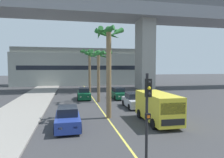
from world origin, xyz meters
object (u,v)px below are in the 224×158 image
object	(u,v)px
car_queue_fourth	(68,118)
traffic_light_median_near	(147,109)
car_queue_front	(84,94)
car_queue_second	(133,101)
car_queue_third	(118,94)
delivery_van	(157,107)
palm_tree_mid_median	(90,59)
palm_tree_far_median	(98,60)
palm_tree_near_median	(109,50)

from	to	relation	value
car_queue_fourth	traffic_light_median_near	distance (m)	7.89
car_queue_front	car_queue_second	size ratio (longest dim) A/B	1.00
car_queue_front	traffic_light_median_near	distance (m)	19.94
car_queue_third	delivery_van	distance (m)	12.38
car_queue_fourth	palm_tree_mid_median	distance (m)	20.07
car_queue_front	car_queue_third	bearing A→B (deg)	-6.61
palm_tree_far_median	car_queue_third	bearing A→B (deg)	34.30
delivery_van	palm_tree_near_median	xyz separation A→B (m)	(-3.53, 2.23, 4.65)
car_queue_front	palm_tree_far_median	world-z (taller)	palm_tree_far_median
car_queue_third	car_queue_fourth	bearing A→B (deg)	-118.91
delivery_van	traffic_light_median_near	size ratio (longest dim) A/B	1.26
car_queue_third	palm_tree_far_median	bearing A→B (deg)	-145.70
car_queue_second	traffic_light_median_near	world-z (taller)	traffic_light_median_near
palm_tree_mid_median	palm_tree_far_median	world-z (taller)	palm_tree_mid_median
car_queue_front	car_queue_second	world-z (taller)	same
palm_tree_mid_median	car_queue_second	bearing A→B (deg)	-74.59
car_queue_fourth	palm_tree_far_median	xyz separation A→B (m)	(3.74, 10.28, 4.59)
palm_tree_near_median	delivery_van	bearing A→B (deg)	-32.29
car_queue_fourth	palm_tree_mid_median	size ratio (longest dim) A/B	0.55
delivery_van	car_queue_third	bearing A→B (deg)	90.86
car_queue_fourth	delivery_van	bearing A→B (deg)	0.23
car_queue_front	car_queue_third	xyz separation A→B (m)	(4.79, -0.55, 0.00)
car_queue_third	palm_tree_far_median	size ratio (longest dim) A/B	0.63
car_queue_second	traffic_light_median_near	distance (m)	13.70
car_queue_second	palm_tree_far_median	world-z (taller)	palm_tree_far_median
car_queue_front	car_queue_fourth	distance (m)	13.11
car_queue_second	car_queue_third	bearing A→B (deg)	91.76
car_queue_fourth	delivery_van	xyz separation A→B (m)	(7.03, 0.03, 0.57)
car_queue_fourth	palm_tree_mid_median	xyz separation A→B (m)	(3.49, 19.08, 5.15)
car_queue_front	car_queue_third	size ratio (longest dim) A/B	1.00
palm_tree_mid_median	delivery_van	bearing A→B (deg)	-79.47
car_queue_fourth	palm_tree_near_median	xyz separation A→B (m)	(3.50, 2.26, 5.22)
car_queue_third	car_queue_front	bearing A→B (deg)	173.39
car_queue_fourth	palm_tree_near_median	distance (m)	6.68
car_queue_front	car_queue_fourth	size ratio (longest dim) A/B	1.00
car_queue_third	palm_tree_near_median	distance (m)	11.88
palm_tree_near_median	palm_tree_mid_median	distance (m)	16.82
car_queue_third	palm_tree_far_median	distance (m)	5.94
car_queue_front	palm_tree_near_median	xyz separation A→B (m)	(1.44, -10.69, 5.22)
car_queue_fourth	traffic_light_median_near	bearing A→B (deg)	-63.65
car_queue_third	traffic_light_median_near	xyz separation A→B (m)	(-3.46, -19.24, 1.99)
car_queue_third	palm_tree_mid_median	xyz separation A→B (m)	(-3.36, 6.68, 5.15)
delivery_van	palm_tree_mid_median	size ratio (longest dim) A/B	0.71
car_queue_fourth	palm_tree_far_median	bearing A→B (deg)	70.01
traffic_light_median_near	palm_tree_far_median	world-z (taller)	palm_tree_far_median
traffic_light_median_near	car_queue_third	bearing A→B (deg)	79.81
car_queue_front	palm_tree_mid_median	xyz separation A→B (m)	(1.43, 6.13, 5.15)
traffic_light_median_near	palm_tree_mid_median	distance (m)	26.11
car_queue_second	palm_tree_far_median	bearing A→B (deg)	129.09
delivery_van	palm_tree_mid_median	world-z (taller)	palm_tree_mid_median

